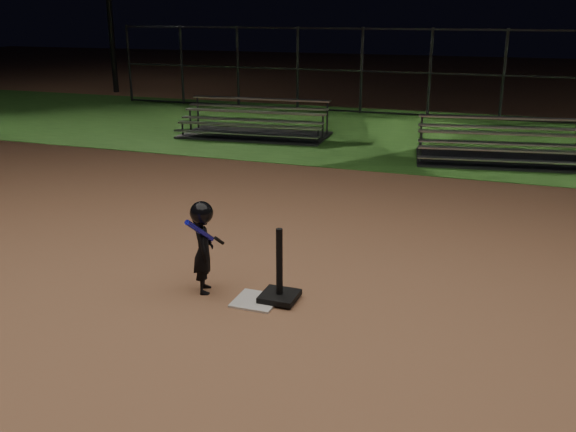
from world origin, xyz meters
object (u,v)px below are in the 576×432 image
object	(u,v)px
home_plate	(256,301)
batting_tee	(279,286)
bleacher_left	(254,129)
child_batter	(203,244)
bleacher_right	(503,154)

from	to	relation	value
home_plate	batting_tee	xyz separation A→B (m)	(0.22, 0.11, 0.16)
home_plate	bleacher_left	size ratio (longest dim) A/B	0.12
child_batter	bleacher_right	bearing A→B (deg)	-45.37
home_plate	bleacher_right	bearing A→B (deg)	73.64
home_plate	bleacher_right	size ratio (longest dim) A/B	0.12
home_plate	bleacher_left	world-z (taller)	bleacher_left
bleacher_left	home_plate	bearing A→B (deg)	-71.60
batting_tee	home_plate	bearing A→B (deg)	-154.11
bleacher_left	bleacher_right	distance (m)	5.88
bleacher_left	bleacher_right	size ratio (longest dim) A/B	1.00
bleacher_right	bleacher_left	bearing A→B (deg)	162.81
batting_tee	bleacher_right	bearing A→B (deg)	74.99
home_plate	bleacher_left	distance (m)	9.22
home_plate	child_batter	xyz separation A→B (m)	(-0.63, 0.06, 0.54)
child_batter	bleacher_right	world-z (taller)	child_batter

